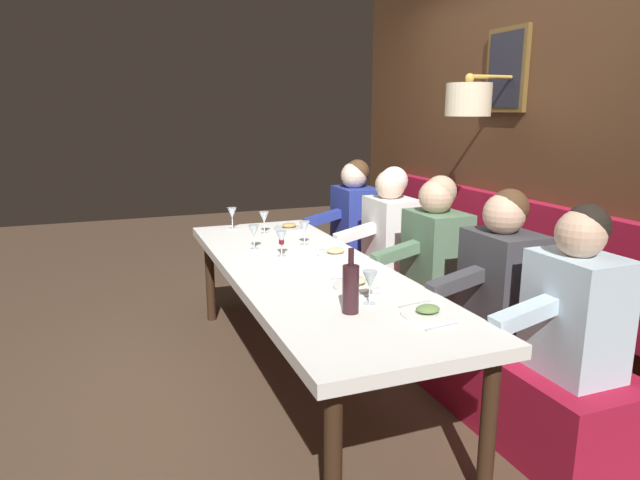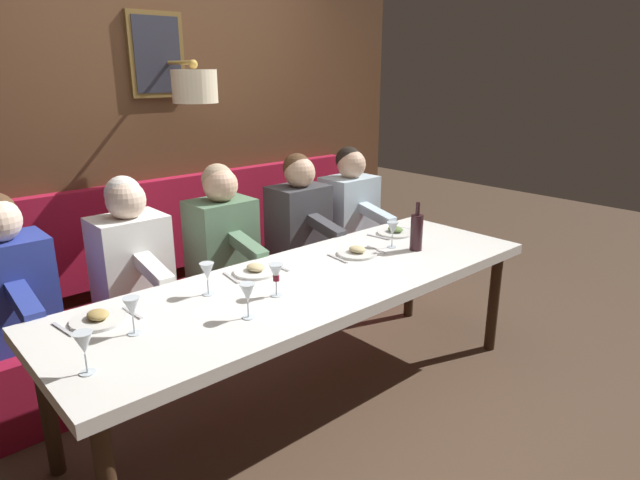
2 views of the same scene
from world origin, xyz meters
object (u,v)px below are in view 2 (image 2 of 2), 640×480
diner_nearest (350,202)px  diner_farthest (7,277)px  diner_far (130,250)px  wine_glass_5 (248,294)px  diner_near (299,213)px  wine_glass_3 (393,229)px  wine_glass_2 (84,344)px  wine_bottle (417,232)px  diner_middle (223,230)px  wine_glass_0 (132,308)px  wine_glass_4 (276,274)px  dining_table (312,289)px  wine_glass_1 (207,272)px

diner_nearest → diner_farthest: bearing=90.0°
diner_far → wine_glass_5: 1.06m
diner_near → wine_glass_3: size_ratio=4.82×
wine_glass_2 → wine_bottle: bearing=-87.2°
wine_bottle → diner_near: bearing=8.5°
diner_middle → wine_glass_0: (-0.86, 0.98, 0.04)m
wine_glass_4 → wine_bottle: 1.07m
dining_table → wine_bottle: size_ratio=9.18×
diner_nearest → wine_glass_1: 1.82m
wine_bottle → wine_glass_1: bearing=79.5°
diner_nearest → wine_glass_4: diner_nearest is taller
diner_nearest → wine_bottle: (-0.95, 0.37, 0.04)m
diner_near → wine_glass_5: bearing=131.9°
wine_glass_5 → wine_glass_1: bearing=-0.8°
wine_glass_3 → wine_glass_4: 1.01m
wine_glass_4 → diner_nearest: bearing=-56.8°
diner_far → wine_glass_0: diner_far is taller
diner_farthest → wine_glass_5: (-1.06, -0.72, 0.04)m
diner_nearest → wine_glass_0: size_ratio=4.82×
diner_far → wine_glass_3: bearing=-121.6°
diner_middle → wine_glass_1: diner_middle is taller
diner_far → wine_glass_0: 0.94m
diner_nearest → wine_glass_3: bearing=151.7°
diner_middle → diner_farthest: size_ratio=1.00×
wine_glass_5 → dining_table: bearing=-71.8°
dining_table → wine_glass_2: wine_glass_2 is taller
diner_middle → wine_glass_3: size_ratio=4.82×
diner_nearest → wine_glass_5: 1.99m
dining_table → diner_far: 1.08m
diner_farthest → wine_glass_0: (-0.86, -0.27, 0.04)m
dining_table → wine_glass_3: wine_glass_3 is taller
diner_farthest → diner_near: bearing=-90.0°
wine_glass_0 → wine_glass_1: same height
wine_bottle → wine_glass_2: bearing=92.8°
diner_near → wine_glass_1: 1.37m
dining_table → diner_near: diner_near is taller
wine_bottle → dining_table: bearing=85.2°
wine_glass_1 → wine_glass_5: same height
diner_near → diner_far: same height
diner_nearest → dining_table: bearing=127.3°
wine_glass_4 → wine_glass_5: same height
diner_near → wine_glass_1: size_ratio=4.82×
diner_nearest → wine_glass_5: bearing=122.0°
dining_table → diner_near: size_ratio=3.48×
diner_farthest → wine_bottle: bearing=-115.0°
diner_middle → wine_glass_1: bearing=143.1°
diner_near → wine_glass_4: diner_near is taller
wine_glass_0 → wine_glass_3: (0.05, -1.69, 0.00)m
wine_glass_0 → wine_glass_3: 1.69m
diner_middle → wine_glass_3: diner_middle is taller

